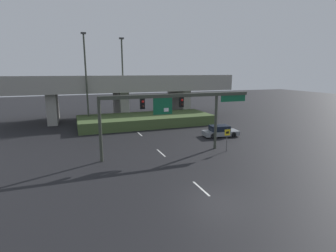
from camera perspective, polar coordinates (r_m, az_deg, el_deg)
ground_plane at (r=16.99m, az=10.30°, el=-15.83°), size 160.00×160.00×0.00m
lane_markings at (r=29.59m, az=-4.17°, el=-3.53°), size 0.14×44.64×0.01m
signal_gantry at (r=24.67m, az=1.40°, el=4.42°), size 15.02×0.44×5.76m
speed_limit_sign at (r=26.44m, az=12.73°, el=-2.31°), size 0.60×0.11×2.29m
highway_light_pole_near at (r=41.85m, az=-9.81°, el=10.22°), size 0.70×0.36×12.79m
highway_light_pole_far at (r=39.36m, az=-17.39°, el=9.96°), size 0.70×0.36×13.05m
overpass_bridge at (r=45.33m, az=-10.38°, el=7.91°), size 37.64×9.76×7.20m
grass_embankment at (r=39.10m, az=-4.84°, el=1.31°), size 19.39×7.40×1.42m
parked_sedan_near_right at (r=32.64m, az=11.29°, el=-1.14°), size 4.50×2.29×1.36m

